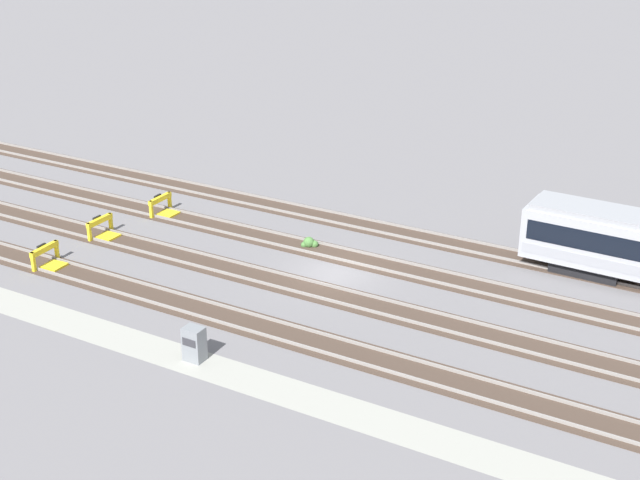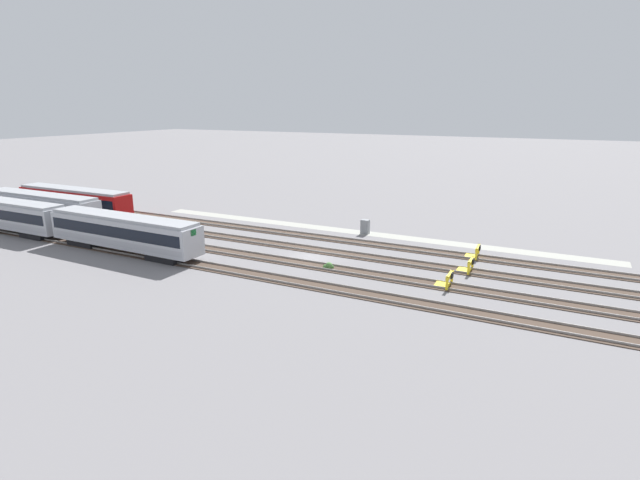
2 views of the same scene
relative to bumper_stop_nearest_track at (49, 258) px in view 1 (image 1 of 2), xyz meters
name	(u,v)px [view 1 (image 1 of 2)]	position (x,y,z in m)	size (l,w,h in m)	color
ground_plane	(334,274)	(13.88, 6.81, -0.51)	(400.00, 400.00, 0.00)	slate
service_walkway	(214,368)	(13.88, -4.10, -0.51)	(54.00, 2.00, 0.01)	#9E9E93
rail_track_nearest	(265,328)	(13.88, -0.01, -0.47)	(90.00, 2.23, 0.21)	#47382D
rail_track_near_inner	(313,290)	(13.88, 4.53, -0.47)	(90.00, 2.24, 0.21)	#47382D
rail_track_middle	(354,258)	(13.88, 9.08, -0.47)	(90.00, 2.24, 0.21)	#47382D
rail_track_far_inner	(389,230)	(13.88, 13.63, -0.47)	(90.00, 2.23, 0.21)	#47382D
bumper_stop_nearest_track	(49,258)	(0.00, 0.00, 0.00)	(1.38, 2.01, 1.22)	yellow
bumper_stop_near_inner_track	(103,229)	(-0.21, 4.53, 0.00)	(1.34, 2.00, 1.22)	yellow
bumper_stop_middle_track	(164,207)	(0.58, 9.08, 0.00)	(1.35, 2.00, 1.22)	yellow
electrical_cabinet	(194,344)	(12.74, -3.91, 0.29)	(0.90, 0.73, 1.60)	gray
weed_clump	(310,243)	(10.94, 9.25, -0.27)	(0.92, 0.70, 0.64)	#4C7F3D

